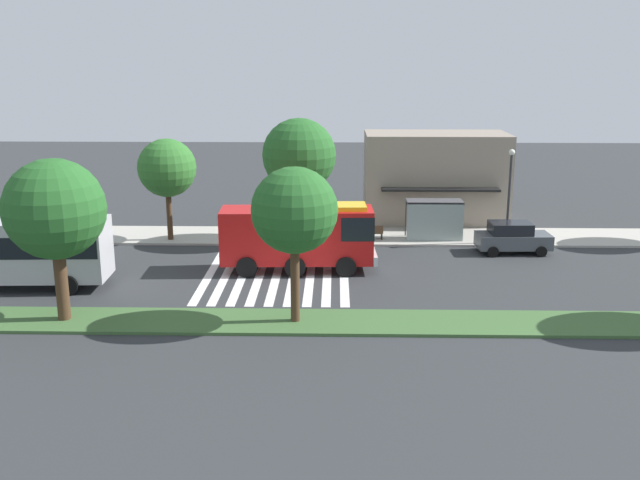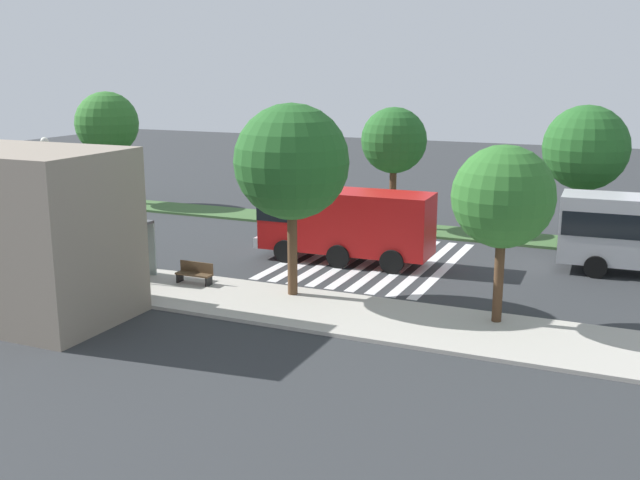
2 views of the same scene
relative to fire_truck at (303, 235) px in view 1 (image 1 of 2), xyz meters
The scene contains 15 objects.
ground_plane 2.12m from the fire_truck, 95.18° to the right, with size 120.00×120.00×0.00m, color #2D3033.
sidewalk 7.63m from the fire_truck, 90.49° to the left, with size 60.00×4.57×0.14m, color #ADA89E.
median_strip 8.22m from the fire_truck, 90.45° to the right, with size 60.00×3.00×0.14m, color #3D6033.
crosswalk 2.52m from the fire_truck, 153.02° to the right, with size 7.65×10.43×0.01m.
fire_truck is the anchor object (origin of this frame).
parked_car_west 18.21m from the fire_truck, 167.64° to the left, with size 4.69×2.20×1.79m.
parked_car_mid 12.90m from the fire_truck, 17.63° to the left, with size 4.35×2.24×1.85m.
bus_stop_shelter 10.19m from the fire_truck, 38.65° to the left, with size 3.50×1.40×2.46m.
bench_near_shelter 7.65m from the fire_truck, 58.23° to the left, with size 1.60×0.50×0.90m.
street_lamp 13.67m from the fire_truck, 24.79° to the left, with size 0.36×0.36×5.79m.
storefront_building 14.92m from the fire_truck, 54.32° to the left, with size 9.74×5.67×6.22m.
sidewalk_tree_west 10.90m from the fire_truck, 144.78° to the left, with size 3.60×3.60×6.34m.
sidewalk_tree_center 7.03m from the fire_truck, 94.54° to the left, with size 4.52×4.52×7.60m.
median_tree_far_west 13.28m from the fire_truck, 141.81° to the right, with size 4.32×4.32×7.10m.
median_tree_west 8.55m from the fire_truck, 89.82° to the right, with size 3.69×3.69×6.78m.
Camera 1 is at (1.81, -36.73, 11.40)m, focal length 40.23 mm.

